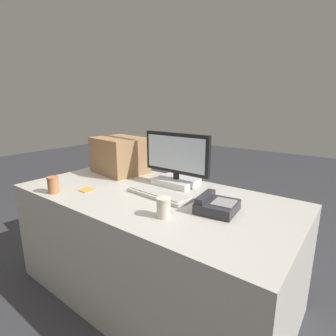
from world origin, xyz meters
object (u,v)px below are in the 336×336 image
desk_phone (216,205)px  paper_cup_right (164,207)px  sticky_note_pad (87,190)px  paper_cup_left (53,185)px  cardboard_box (120,155)px  keyboard (159,194)px  spoon (54,182)px  monitor (176,163)px

desk_phone → paper_cup_right: (-0.18, -0.23, 0.02)m
sticky_note_pad → paper_cup_right: bearing=-1.4°
paper_cup_right → sticky_note_pad: 0.67m
paper_cup_left → cardboard_box: bearing=94.1°
keyboard → spoon: bearing=-159.3°
desk_phone → sticky_note_pad: desk_phone is taller
keyboard → cardboard_box: cardboard_box is taller
keyboard → paper_cup_right: paper_cup_right is taller
monitor → keyboard: size_ratio=1.17×
desk_phone → paper_cup_left: 1.04m
cardboard_box → paper_cup_left: bearing=-85.9°
desk_phone → spoon: 1.22m
paper_cup_left → paper_cup_right: (0.79, 0.14, -0.00)m
monitor → paper_cup_left: bearing=-129.6°
monitor → sticky_note_pad: bearing=-129.8°
spoon → paper_cup_left: bearing=-83.4°
paper_cup_left → paper_cup_right: 0.80m
spoon → cardboard_box: 0.54m
cardboard_box → sticky_note_pad: size_ratio=5.54×
keyboard → paper_cup_right: size_ratio=4.30×
desk_phone → monitor: bearing=143.0°
keyboard → paper_cup_right: (0.21, -0.22, 0.04)m
spoon → paper_cup_right: bearing=-52.5°
keyboard → paper_cup_right: 0.31m
keyboard → cardboard_box: (-0.62, 0.25, 0.13)m
keyboard → spoon: size_ratio=3.53×
keyboard → monitor: bearing=106.5°
spoon → sticky_note_pad: 0.35m
desk_phone → sticky_note_pad: (-0.84, -0.21, -0.03)m
spoon → monitor: bearing=-19.3°
paper_cup_left → cardboard_box: 0.62m
paper_cup_left → sticky_note_pad: size_ratio=1.33×
paper_cup_right → cardboard_box: (-0.84, 0.48, 0.09)m
keyboard → paper_cup_left: paper_cup_left is taller
keyboard → paper_cup_left: bearing=-143.3°
paper_cup_right → spoon: bearing=-179.4°
paper_cup_left → spoon: 0.26m
paper_cup_right → cardboard_box: cardboard_box is taller
monitor → paper_cup_left: size_ratio=4.83×
sticky_note_pad → desk_phone: bearing=14.3°
desk_phone → paper_cup_right: bearing=-134.7°
keyboard → sticky_note_pad: 0.49m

